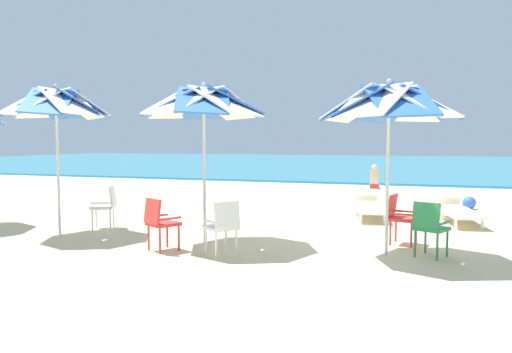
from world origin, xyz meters
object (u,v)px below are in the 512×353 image
plastic_chair_1 (430,226)px  sun_lounger_1 (369,206)px  plastic_chair_2 (223,224)px  beachgoer_seated (375,181)px  plastic_chair_0 (400,216)px  beach_umbrella_2 (56,105)px  beach_umbrella_1 (204,104)px  beach_umbrella_0 (389,105)px  beach_ball (469,203)px  plastic_chair_3 (160,221)px  sun_lounger_0 (458,210)px  plastic_chair_4 (106,204)px

plastic_chair_1 → sun_lounger_1: (-1.29, 3.71, -0.22)m
plastic_chair_2 → beachgoer_seated: size_ratio=0.94×
plastic_chair_0 → sun_lounger_1: (-0.81, 2.81, -0.22)m
beach_umbrella_2 → beach_umbrella_1: bearing=2.4°
beach_umbrella_0 → plastic_chair_1: 1.95m
beach_umbrella_2 → beach_ball: size_ratio=8.36×
beach_ball → beach_umbrella_2: bearing=-141.1°
beach_umbrella_1 → beach_umbrella_2: beach_umbrella_2 is taller
plastic_chair_3 → sun_lounger_0: (4.76, 4.54, -0.22)m
plastic_chair_1 → plastic_chair_2: 3.16m
plastic_chair_0 → beach_umbrella_2: size_ratio=0.30×
plastic_chair_1 → plastic_chair_2: (-3.03, -0.91, 0.00)m
plastic_chair_4 → sun_lounger_1: (4.91, 3.14, -0.22)m
beach_umbrella_2 → sun_lounger_0: bearing=27.9°
plastic_chair_0 → plastic_chair_1: bearing=-61.8°
plastic_chair_2 → plastic_chair_3: (-1.11, 0.00, 0.00)m
plastic_chair_2 → beachgoer_seated: 11.59m
plastic_chair_2 → beach_umbrella_1: bearing=130.1°
plastic_chair_1 → plastic_chair_4: same height
beach_umbrella_2 → beachgoer_seated: 12.10m
plastic_chair_0 → plastic_chair_3: same height
plastic_chair_3 → plastic_chair_1: bearing=12.4°
beach_umbrella_1 → beachgoer_seated: (1.93, 10.73, -2.12)m
plastic_chair_1 → plastic_chair_0: bearing=118.2°
plastic_chair_4 → sun_lounger_1: plastic_chair_4 is taller
plastic_chair_2 → sun_lounger_0: size_ratio=0.39×
plastic_chair_3 → plastic_chair_4: same height
beach_ball → sun_lounger_0: bearing=-100.1°
beach_umbrella_1 → plastic_chair_1: bearing=1.8°
plastic_chair_0 → plastic_chair_2: size_ratio=1.00×
beach_umbrella_0 → sun_lounger_1: bearing=99.8°
sun_lounger_0 → plastic_chair_1: bearing=-99.8°
beach_umbrella_1 → plastic_chair_4: (-2.49, 0.68, -1.91)m
beach_umbrella_1 → plastic_chair_2: beach_umbrella_1 is taller
sun_lounger_1 → beach_ball: sun_lounger_1 is taller
plastic_chair_3 → sun_lounger_1: plastic_chair_3 is taller
plastic_chair_3 → beach_umbrella_2: size_ratio=0.30×
beach_umbrella_2 → sun_lounger_1: bearing=36.2°
beach_umbrella_2 → sun_lounger_0: (7.30, 3.87, -2.17)m
plastic_chair_4 → sun_lounger_0: (6.82, 3.06, -0.22)m
plastic_chair_0 → plastic_chair_2: bearing=-144.7°
sun_lounger_0 → beach_umbrella_0: bearing=-108.9°
plastic_chair_0 → beachgoer_seated: size_ratio=0.94×
plastic_chair_2 → sun_lounger_1: size_ratio=0.39×
beach_umbrella_1 → sun_lounger_0: beach_umbrella_1 is taller
beach_umbrella_2 → beachgoer_seated: beach_umbrella_2 is taller
beachgoer_seated → beach_umbrella_0: bearing=-83.9°
plastic_chair_0 → beach_umbrella_1: size_ratio=0.31×
beach_umbrella_1 → plastic_chair_4: size_ratio=3.21×
sun_lounger_0 → beach_ball: bearing=79.9°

